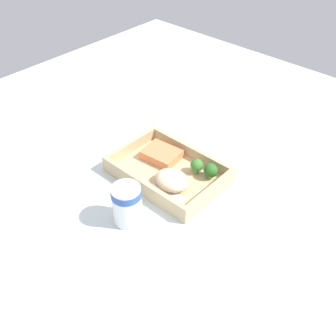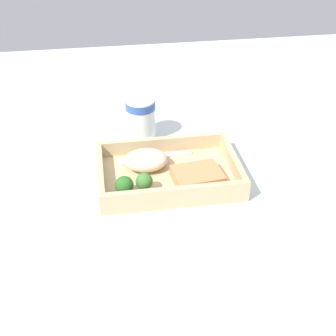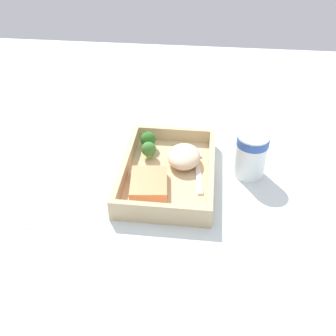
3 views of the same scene
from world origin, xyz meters
TOP-DOWN VIEW (x-y plane):
  - ground_plane at (0.00, 0.00)cm, footprint 160.00×160.00cm
  - takeout_tray at (0.00, 0.00)cm, footprint 27.82×19.21cm
  - tray_rim at (0.00, 0.00)cm, footprint 27.82×19.21cm
  - salmon_fillet at (-5.28, 3.27)cm, footprint 10.07×8.26cm
  - mashed_potatoes at (4.02, -3.03)cm, footprint 8.83×7.16cm
  - broccoli_floret_1 at (9.09, 5.64)cm, footprint 3.53×3.53cm
  - broccoli_floret_2 at (5.30, 4.90)cm, footprint 3.25×3.25cm
  - fork at (2.91, -6.13)cm, footprint 15.88×3.46cm
  - paper_cup at (3.45, -17.12)cm, footprint 6.66×6.66cm
  - receipt_slip at (-12.72, 21.48)cm, footprint 11.51×13.90cm

SIDE VIEW (x-z plane):
  - ground_plane at x=0.00cm, z-range -2.00..0.00cm
  - receipt_slip at x=-12.72cm, z-range 0.00..0.24cm
  - takeout_tray at x=0.00cm, z-range 0.00..1.20cm
  - fork at x=2.91cm, z-range 1.20..1.64cm
  - salmon_fillet at x=-5.28cm, z-range 1.20..3.51cm
  - tray_rim at x=0.00cm, z-range 1.20..4.39cm
  - mashed_potatoes at x=4.02cm, z-range 1.20..4.95cm
  - broccoli_floret_2 at x=5.30cm, z-range 1.45..5.41cm
  - broccoli_floret_1 at x=9.09cm, z-range 1.41..5.53cm
  - paper_cup at x=3.45cm, z-range 0.58..10.32cm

